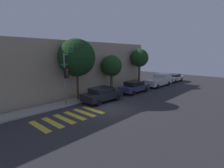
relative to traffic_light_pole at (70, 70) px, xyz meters
The scene contains 12 objects.
ground_plane 4.93m from the traffic_light_pole, 66.35° to the right, with size 60.00×60.00×0.00m, color #2D2B30.
sidewalk 3.60m from the traffic_light_pole, 25.32° to the left, with size 26.00×1.73×0.14m, color gray.
building_row 5.18m from the traffic_light_pole, 73.45° to the left, with size 26.00×6.00×6.07m, color gray.
crosswalk 4.60m from the traffic_light_pole, 127.40° to the right, with size 5.12×2.60×0.00m.
traffic_light_pole is the anchor object (origin of this frame).
sedan_near_corner 3.96m from the traffic_light_pole, 24.54° to the right, with size 4.25×1.88×1.44m.
sedan_middle 8.76m from the traffic_light_pole, ahead, with size 4.39×1.76×1.43m.
pickup_truck 14.78m from the traffic_light_pole, ahead, with size 5.47×2.00×1.71m.
sedan_far_end 20.04m from the traffic_light_pole, ahead, with size 4.35×1.81×1.32m.
tree_near_corner 1.98m from the traffic_light_pole, 32.10° to the left, with size 3.70×3.70×6.21m.
tree_midblock 6.54m from the traffic_light_pole, ahead, with size 2.54×2.54×4.57m.
tree_far_end 12.53m from the traffic_light_pole, ahead, with size 2.58×2.58×5.41m.
Camera 1 is at (-10.53, -10.06, 4.75)m, focal length 28.00 mm.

